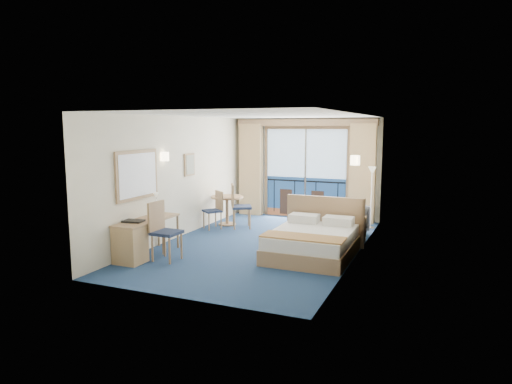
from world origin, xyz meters
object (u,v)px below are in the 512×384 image
(bed, at_px, (313,241))
(round_table, at_px, (227,203))
(floor_lamp, at_px, (372,182))
(armchair, at_px, (346,219))
(desk, at_px, (134,240))
(nightstand, at_px, (355,229))
(desk_chair, at_px, (162,227))
(table_chair_a, at_px, (238,203))
(table_chair_b, at_px, (215,207))

(bed, relative_size, round_table, 2.40)
(floor_lamp, bearing_deg, round_table, -164.54)
(bed, relative_size, armchair, 2.55)
(desk, bearing_deg, round_table, 87.10)
(nightstand, relative_size, desk_chair, 0.51)
(table_chair_a, bearing_deg, floor_lamp, -96.79)
(nightstand, xyz_separation_m, desk, (-3.50, -2.99, 0.12))
(bed, relative_size, floor_lamp, 1.29)
(armchair, bearing_deg, desk_chair, -2.56)
(table_chair_b, bearing_deg, desk_chair, -45.09)
(bed, bearing_deg, desk, -151.64)
(desk, bearing_deg, table_chair_a, 79.88)
(bed, bearing_deg, floor_lamp, 77.24)
(nightstand, bearing_deg, table_chair_a, 174.33)
(bed, distance_m, armchair, 2.12)
(armchair, bearing_deg, round_table, -50.31)
(nightstand, xyz_separation_m, desk_chair, (-3.07, -2.70, 0.34))
(table_chair_a, bearing_deg, bed, -153.71)
(round_table, distance_m, table_chair_b, 0.50)
(desk, relative_size, desk_chair, 1.39)
(armchair, distance_m, round_table, 3.00)
(armchair, height_order, round_table, round_table)
(table_chair_a, bearing_deg, armchair, -108.94)
(desk_chair, bearing_deg, round_table, 6.42)
(floor_lamp, height_order, desk, floor_lamp)
(desk, height_order, table_chair_b, table_chair_b)
(armchair, xyz_separation_m, round_table, (-2.99, -0.18, 0.21))
(table_chair_a, distance_m, table_chair_b, 0.56)
(bed, height_order, table_chair_b, bed)
(nightstand, distance_m, round_table, 3.37)
(table_chair_a, height_order, table_chair_b, table_chair_a)
(table_chair_a, bearing_deg, desk, 141.61)
(desk, bearing_deg, bed, 28.36)
(desk, distance_m, round_table, 3.53)
(desk, xyz_separation_m, round_table, (0.18, 3.52, 0.16))
(nightstand, relative_size, table_chair_a, 0.51)
(bed, height_order, round_table, bed)
(desk, relative_size, table_chair_b, 1.66)
(bed, height_order, floor_lamp, floor_lamp)
(desk_chair, bearing_deg, table_chair_b, 8.83)
(desk, relative_size, table_chair_a, 1.40)
(floor_lamp, xyz_separation_m, round_table, (-3.43, -0.95, -0.59))
(floor_lamp, height_order, desk_chair, floor_lamp)
(floor_lamp, bearing_deg, desk_chair, -127.24)
(bed, bearing_deg, desk_chair, -152.67)
(bed, height_order, table_chair_a, table_chair_a)
(desk_chair, xyz_separation_m, table_chair_a, (0.16, 2.99, -0.01))
(table_chair_b, bearing_deg, floor_lamp, 60.46)
(nightstand, relative_size, round_table, 0.68)
(desk_chair, bearing_deg, bed, -60.67)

